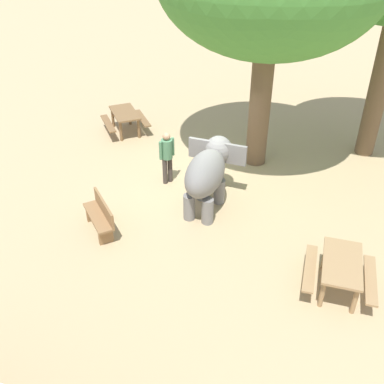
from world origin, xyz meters
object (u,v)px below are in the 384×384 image
elephant (208,171)px  picnic_table_far (341,269)px  person_handler (167,154)px  wooden_bench (101,215)px  picnic_table_near (125,117)px

elephant → picnic_table_far: size_ratio=1.56×
person_handler → wooden_bench: bearing=-70.9°
picnic_table_near → picnic_table_far: size_ratio=1.34×
person_handler → elephant: bearing=7.5°
picnic_table_near → picnic_table_far: 9.49m
elephant → picnic_table_far: bearing=-118.8°
person_handler → picnic_table_near: person_handler is taller
person_handler → wooden_bench: (0.72, 2.69, -0.48)m
elephant → picnic_table_far: (-3.60, 2.10, -0.50)m
elephant → person_handler: (1.47, -0.74, -0.14)m
picnic_table_near → wooden_bench: bearing=-20.5°
person_handler → picnic_table_near: (2.68, -2.65, -0.36)m
person_handler → wooden_bench: 2.83m
elephant → person_handler: elephant is taller
person_handler → picnic_table_near: 3.78m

